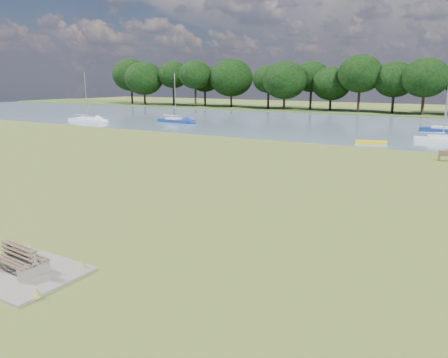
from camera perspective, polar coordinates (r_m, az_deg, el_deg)
The scene contains 12 objects.
ground at distance 27.21m, azimuth -0.11°, elevation -1.39°, with size 220.00×220.00×0.00m, color olive.
river at distance 66.41m, azimuth 18.81°, elevation 6.42°, with size 220.00×40.00×0.10m, color gray.
far_bank at distance 95.87m, azimuth 22.62°, elevation 7.91°, with size 220.00×20.00×0.40m, color #4C6626.
concrete_pad at distance 17.33m, azimuth -24.90°, elevation -10.99°, with size 4.20×3.20×0.10m, color gray.
bench_pair at distance 17.16m, azimuth -25.05°, elevation -9.56°, with size 1.97×1.25×1.02m.
riverbank_bench at distance 41.05m, azimuth 27.19°, elevation 2.71°, with size 1.55×0.92×0.92m.
kayak at distance 48.97m, azimuth 18.65°, elevation 4.59°, with size 3.21×0.75×0.32m, color yellow.
tree_line at distance 91.50m, azimuth 23.39°, elevation 11.99°, with size 145.97×9.56×11.57m.
sailboat_0 at distance 69.72m, azimuth -6.39°, elevation 7.70°, with size 6.31×2.12×7.56m.
sailboat_2 at distance 62.78m, azimuth 26.81°, elevation 5.87°, with size 6.03×2.98×8.19m.
sailboat_4 at distance 73.97m, azimuth -17.45°, elevation 7.49°, with size 6.82×2.13×7.81m.
sailboat_5 at distance 53.44m, azimuth 26.58°, elevation 4.84°, with size 5.88×3.06×8.31m.
Camera 1 is at (13.44, -22.68, 6.72)m, focal length 35.00 mm.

